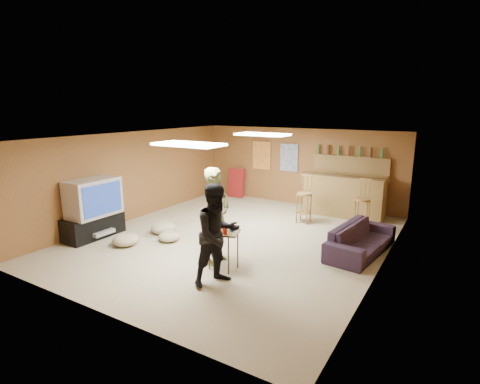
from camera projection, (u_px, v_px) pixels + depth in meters
The scene contains 32 objects.
ground at pixel (235, 239), 8.12m from camera, with size 7.00×7.00×0.00m, color tan.
ceiling at pixel (235, 137), 7.63m from camera, with size 6.00×7.00×0.02m, color silver.
wall_back at pixel (299, 167), 10.79m from camera, with size 6.00×0.02×2.20m, color brown.
wall_front at pixel (96, 238), 4.95m from camera, with size 6.00×0.02×2.20m, color brown.
wall_left at pixel (134, 176), 9.38m from camera, with size 0.02×7.00×2.20m, color brown.
wall_right at pixel (385, 209), 6.36m from camera, with size 0.02×7.00×2.20m, color brown.
tv_stand at pixel (94, 226), 8.18m from camera, with size 0.55×1.30×0.50m, color black.
dvd_box at pixel (101, 232), 8.09m from camera, with size 0.35×0.50×0.08m, color #B2B2B7.
tv_body at pixel (93, 197), 8.00m from camera, with size 0.60×1.10×0.80m, color #B2B2B7.
tv_screen at pixel (103, 199), 7.84m from camera, with size 0.02×0.95×0.65m, color navy.
bar_counter at pixel (344, 195), 9.70m from camera, with size 2.00×0.60×1.10m, color brown.
bar_lip at pixel (343, 176), 9.37m from camera, with size 2.10×0.12×0.05m, color #392512.
bar_shelf at pixel (351, 157), 9.86m from camera, with size 2.00×0.18×0.05m, color brown.
bar_backing at pixel (351, 168), 9.95m from camera, with size 2.00×0.14×0.60m, color brown.
poster_left at pixel (262, 156), 11.31m from camera, with size 0.60×0.03×0.85m, color #BF3F26.
poster_right at pixel (289, 158), 10.85m from camera, with size 0.55×0.03×0.80m, color #334C99.
folding_chair_stack at pixel (236, 183), 11.78m from camera, with size 0.50×0.14×0.90m, color maroon.
ceiling_panel_front at pixel (189, 144), 6.38m from camera, with size 1.20×0.60×0.04m, color white.
ceiling_panel_back at pixel (262, 134), 8.63m from camera, with size 1.20×0.60×0.04m, color white.
person_olive at pixel (216, 216), 6.72m from camera, with size 0.64×0.42×1.76m, color #626C3E.
person_black at pixel (217, 235), 5.91m from camera, with size 0.80×0.63×1.65m, color black.
sofa at pixel (361, 239), 7.26m from camera, with size 1.92×0.75×0.56m, color black.
tray_table at pixel (224, 250), 6.55m from camera, with size 0.53×0.42×0.69m, color #392512.
cup_red_near at pixel (219, 226), 6.59m from camera, with size 0.08×0.08×0.11m, color #AC1F0B.
cup_red_far at pixel (225, 231), 6.32m from camera, with size 0.08×0.08×0.11m, color #AC1F0B.
cup_blue at pixel (232, 228), 6.46m from camera, with size 0.08×0.08×0.11m, color #16499C.
bar_stool_left at pixel (304, 197), 9.13m from camera, with size 0.40×0.40×1.28m, color brown, non-canonical shape.
bar_stool_right at pixel (362, 203), 8.58m from camera, with size 0.40×0.40×1.28m, color brown, non-canonical shape.
cushion_near_tv at pixel (163, 228), 8.44m from camera, with size 0.56×0.56×0.25m, color tan.
cushion_mid at pixel (169, 236), 7.95m from camera, with size 0.46×0.46×0.21m, color tan.
cushion_far at pixel (126, 240), 7.71m from camera, with size 0.54×0.54×0.24m, color tan.
bottle_row at pixel (349, 151), 9.84m from camera, with size 1.76×0.08×0.26m, color #3F7233, non-canonical shape.
Camera 1 is at (4.06, -6.53, 2.80)m, focal length 28.00 mm.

